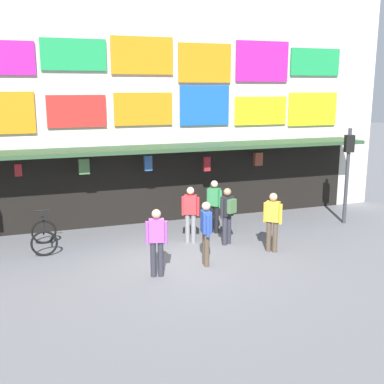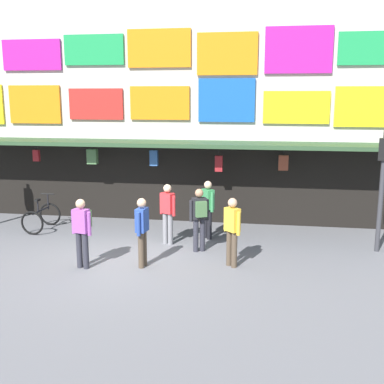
# 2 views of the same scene
# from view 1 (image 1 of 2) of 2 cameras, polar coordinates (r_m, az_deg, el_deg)

# --- Properties ---
(ground_plane) EXTENTS (80.00, 80.00, 0.00)m
(ground_plane) POSITION_cam_1_polar(r_m,az_deg,el_deg) (12.63, -1.26, -8.43)
(ground_plane) COLOR slate
(shopfront) EXTENTS (18.00, 2.60, 8.00)m
(shopfront) POSITION_cam_1_polar(r_m,az_deg,el_deg) (16.22, -6.37, 10.47)
(shopfront) COLOR beige
(shopfront) RESTS_ON ground
(traffic_light_far) EXTENTS (0.33, 0.35, 3.20)m
(traffic_light_far) POSITION_cam_1_polar(r_m,az_deg,el_deg) (16.53, 18.19, 3.61)
(traffic_light_far) COLOR #38383D
(traffic_light_far) RESTS_ON ground
(bicycle_parked) EXTENTS (0.75, 1.18, 1.05)m
(bicycle_parked) POSITION_cam_1_polar(r_m,az_deg,el_deg) (14.09, -17.32, -5.08)
(bicycle_parked) COLOR black
(bicycle_parked) RESTS_ON ground
(pedestrian_in_black) EXTENTS (0.40, 0.43, 1.68)m
(pedestrian_in_black) POSITION_cam_1_polar(r_m,az_deg,el_deg) (14.88, 2.68, -1.38)
(pedestrian_in_black) COLOR black
(pedestrian_in_black) RESTS_ON ground
(pedestrian_in_yellow) EXTENTS (0.52, 0.41, 1.68)m
(pedestrian_in_yellow) POSITION_cam_1_polar(r_m,az_deg,el_deg) (11.48, -4.26, -5.43)
(pedestrian_in_yellow) COLOR #2D2D38
(pedestrian_in_yellow) RESTS_ON ground
(pedestrian_in_green) EXTENTS (0.41, 0.41, 1.68)m
(pedestrian_in_green) POSITION_cam_1_polar(r_m,az_deg,el_deg) (13.33, 9.63, -3.19)
(pedestrian_in_green) COLOR brown
(pedestrian_in_green) RESTS_ON ground
(pedestrian_in_white) EXTENTS (0.49, 0.45, 1.68)m
(pedestrian_in_white) POSITION_cam_1_polar(r_m,az_deg,el_deg) (13.77, 4.30, -2.39)
(pedestrian_in_white) COLOR #2D2D38
(pedestrian_in_white) RESTS_ON ground
(pedestrian_in_blue) EXTENTS (0.48, 0.36, 1.68)m
(pedestrian_in_blue) POSITION_cam_1_polar(r_m,az_deg,el_deg) (13.91, -0.18, -2.36)
(pedestrian_in_blue) COLOR gray
(pedestrian_in_blue) RESTS_ON ground
(pedestrian_in_purple) EXTENTS (0.26, 0.53, 1.68)m
(pedestrian_in_purple) POSITION_cam_1_polar(r_m,az_deg,el_deg) (12.16, 1.69, -4.55)
(pedestrian_in_purple) COLOR brown
(pedestrian_in_purple) RESTS_ON ground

